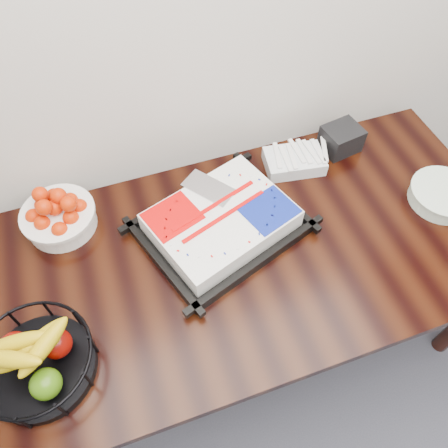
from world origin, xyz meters
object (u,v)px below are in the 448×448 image
object	(u,v)px
cake_tray	(221,222)
napkin_box	(341,139)
tangerine_bowl	(58,214)
plate_stack	(442,195)
fruit_basket	(36,361)
table	(259,259)

from	to	relation	value
cake_tray	napkin_box	distance (m)	0.63
cake_tray	tangerine_bowl	size ratio (longest dim) A/B	2.43
tangerine_bowl	plate_stack	distance (m)	1.38
cake_tray	plate_stack	world-z (taller)	cake_tray
tangerine_bowl	plate_stack	world-z (taller)	tangerine_bowl
cake_tray	napkin_box	xyz separation A→B (m)	(0.59, 0.23, 0.00)
fruit_basket	napkin_box	distance (m)	1.34
cake_tray	tangerine_bowl	bearing A→B (deg)	158.42
plate_stack	napkin_box	world-z (taller)	napkin_box
fruit_basket	plate_stack	xyz separation A→B (m)	(1.46, 0.15, -0.04)
table	fruit_basket	size ratio (longest dim) A/B	5.47
fruit_basket	tangerine_bowl	bearing A→B (deg)	76.53
tangerine_bowl	napkin_box	bearing A→B (deg)	1.06
tangerine_bowl	napkin_box	distance (m)	1.11
table	fruit_basket	world-z (taller)	fruit_basket
cake_tray	tangerine_bowl	distance (m)	0.57
fruit_basket	napkin_box	xyz separation A→B (m)	(1.23, 0.52, -0.02)
table	fruit_basket	xyz separation A→B (m)	(-0.75, -0.18, 0.16)
cake_tray	napkin_box	world-z (taller)	cake_tray
fruit_basket	table	bearing A→B (deg)	13.63
cake_tray	tangerine_bowl	world-z (taller)	tangerine_bowl
cake_tray	fruit_basket	distance (m)	0.71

